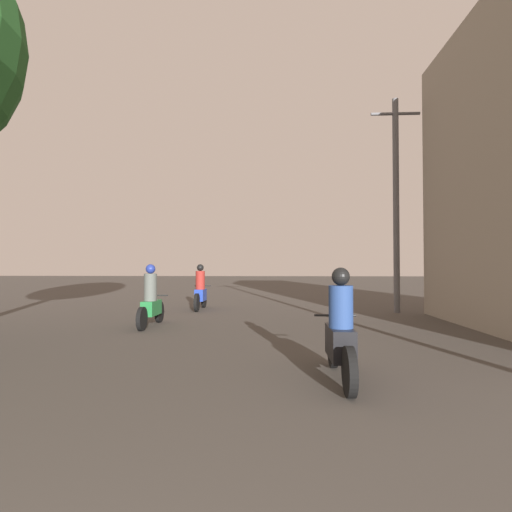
{
  "coord_description": "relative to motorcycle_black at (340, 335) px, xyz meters",
  "views": [
    {
      "loc": [
        0.86,
        0.23,
        1.54
      ],
      "look_at": [
        -0.07,
        18.2,
        1.98
      ],
      "focal_mm": 28.0,
      "sensor_mm": 36.0,
      "label": 1
    }
  ],
  "objects": [
    {
      "name": "utility_pole_far",
      "position": [
        3.1,
        7.93,
        3.1
      ],
      "size": [
        1.6,
        0.2,
        7.1
      ],
      "color": "slate",
      "rests_on": "ground_plane"
    },
    {
      "name": "motorcycle_black",
      "position": [
        0.0,
        0.0,
        0.0
      ],
      "size": [
        0.6,
        1.98,
        1.52
      ],
      "rotation": [
        0.0,
        0.0,
        0.11
      ],
      "color": "black",
      "rests_on": "ground_plane"
    },
    {
      "name": "motorcycle_green",
      "position": [
        -4.04,
        4.57,
        0.02
      ],
      "size": [
        0.6,
        1.98,
        1.58
      ],
      "rotation": [
        0.0,
        0.0,
        -0.17
      ],
      "color": "black",
      "rests_on": "ground_plane"
    },
    {
      "name": "motorcycle_blue",
      "position": [
        -3.53,
        8.5,
        0.03
      ],
      "size": [
        0.6,
        1.94,
        1.6
      ],
      "rotation": [
        0.0,
        0.0,
        -0.17
      ],
      "color": "black",
      "rests_on": "ground_plane"
    }
  ]
}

